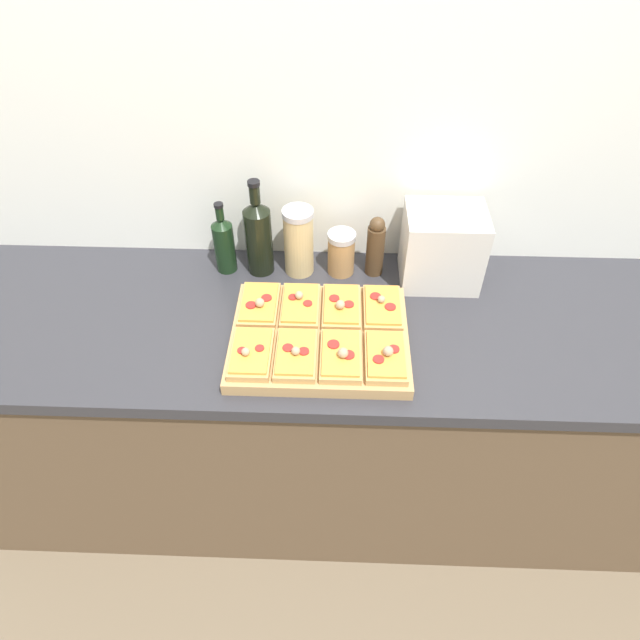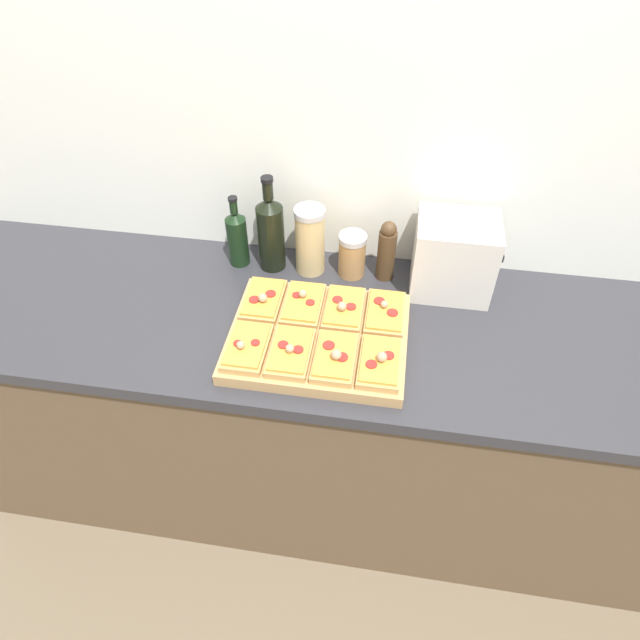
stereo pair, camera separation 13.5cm
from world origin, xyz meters
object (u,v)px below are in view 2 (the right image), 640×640
at_px(cutting_board, 318,337).
at_px(pepper_mill, 387,251).
at_px(grain_jar_short, 352,255).
at_px(toaster_oven, 454,256).
at_px(olive_oil_bottle, 237,237).
at_px(grain_jar_tall, 310,240).
at_px(wine_bottle, 271,232).

relative_size(cutting_board, pepper_mill, 2.40).
xyz_separation_m(grain_jar_short, toaster_oven, (0.30, -0.02, 0.05)).
bearing_deg(cutting_board, olive_oil_bottle, 134.30).
distance_m(grain_jar_tall, grain_jar_short, 0.14).
relative_size(grain_jar_short, toaster_oven, 0.56).
bearing_deg(cutting_board, grain_jar_short, 79.97).
height_order(grain_jar_tall, grain_jar_short, grain_jar_tall).
bearing_deg(grain_jar_tall, wine_bottle, 180.00).
bearing_deg(pepper_mill, cutting_board, -116.98).
xyz_separation_m(grain_jar_tall, pepper_mill, (0.24, 0.00, -0.01)).
bearing_deg(grain_jar_short, pepper_mill, 0.00).
relative_size(olive_oil_bottle, wine_bottle, 0.76).
distance_m(cutting_board, toaster_oven, 0.47).
distance_m(olive_oil_bottle, grain_jar_short, 0.36).
xyz_separation_m(olive_oil_bottle, toaster_oven, (0.66, -0.02, 0.02)).
xyz_separation_m(cutting_board, wine_bottle, (-0.20, 0.31, 0.11)).
distance_m(grain_jar_short, toaster_oven, 0.31).
distance_m(olive_oil_bottle, grain_jar_tall, 0.23).
bearing_deg(grain_jar_tall, olive_oil_bottle, 180.00).
relative_size(cutting_board, grain_jar_tall, 2.18).
xyz_separation_m(grain_jar_tall, toaster_oven, (0.43, -0.02, 0.01)).
xyz_separation_m(grain_jar_short, pepper_mill, (0.10, 0.00, 0.03)).
relative_size(grain_jar_tall, pepper_mill, 1.10).
height_order(grain_jar_tall, pepper_mill, grain_jar_tall).
bearing_deg(grain_jar_short, cutting_board, -100.03).
bearing_deg(wine_bottle, cutting_board, -57.84).
bearing_deg(wine_bottle, grain_jar_tall, -0.00).
xyz_separation_m(olive_oil_bottle, wine_bottle, (0.11, -0.00, 0.03)).
bearing_deg(cutting_board, pepper_mill, 63.02).
distance_m(pepper_mill, toaster_oven, 0.20).
height_order(olive_oil_bottle, pepper_mill, olive_oil_bottle).
bearing_deg(cutting_board, toaster_oven, 39.27).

